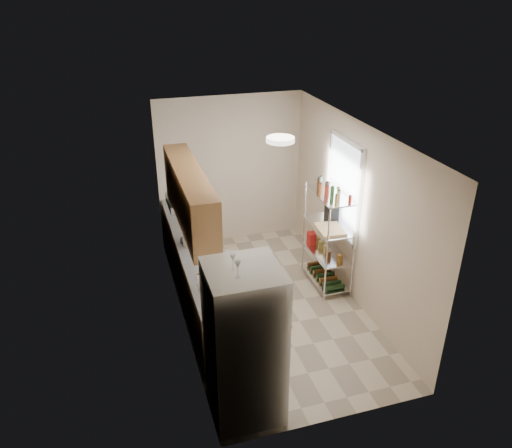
{
  "coord_description": "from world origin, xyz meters",
  "views": [
    {
      "loc": [
        -1.93,
        -5.68,
        4.28
      ],
      "look_at": [
        -0.13,
        0.25,
        1.22
      ],
      "focal_mm": 35.0,
      "sensor_mm": 36.0,
      "label": 1
    }
  ],
  "objects_px": {
    "refrigerator": "(244,344)",
    "espresso_machine": "(332,211)",
    "cutting_board": "(330,229)",
    "rice_cooker": "(192,238)",
    "frying_pan_large": "(189,240)"
  },
  "relations": [
    {
      "from": "refrigerator",
      "to": "espresso_machine",
      "type": "height_order",
      "value": "refrigerator"
    },
    {
      "from": "refrigerator",
      "to": "cutting_board",
      "type": "height_order",
      "value": "refrigerator"
    },
    {
      "from": "rice_cooker",
      "to": "frying_pan_large",
      "type": "distance_m",
      "value": 0.13
    },
    {
      "from": "refrigerator",
      "to": "rice_cooker",
      "type": "relative_size",
      "value": 7.09
    },
    {
      "from": "frying_pan_large",
      "to": "espresso_machine",
      "type": "relative_size",
      "value": 0.92
    },
    {
      "from": "refrigerator",
      "to": "cutting_board",
      "type": "bearing_deg",
      "value": 46.25
    },
    {
      "from": "refrigerator",
      "to": "cutting_board",
      "type": "distance_m",
      "value": 2.64
    },
    {
      "from": "frying_pan_large",
      "to": "cutting_board",
      "type": "distance_m",
      "value": 2.04
    },
    {
      "from": "rice_cooker",
      "to": "espresso_machine",
      "type": "bearing_deg",
      "value": -1.1
    },
    {
      "from": "cutting_board",
      "to": "rice_cooker",
      "type": "bearing_deg",
      "value": 169.43
    },
    {
      "from": "refrigerator",
      "to": "frying_pan_large",
      "type": "xyz_separation_m",
      "value": [
        -0.15,
        2.37,
        0.03
      ]
    },
    {
      "from": "refrigerator",
      "to": "frying_pan_large",
      "type": "relative_size",
      "value": 6.97
    },
    {
      "from": "cutting_board",
      "to": "espresso_machine",
      "type": "height_order",
      "value": "espresso_machine"
    },
    {
      "from": "frying_pan_large",
      "to": "rice_cooker",
      "type": "bearing_deg",
      "value": -63.02
    },
    {
      "from": "cutting_board",
      "to": "espresso_machine",
      "type": "bearing_deg",
      "value": 63.54
    }
  ]
}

